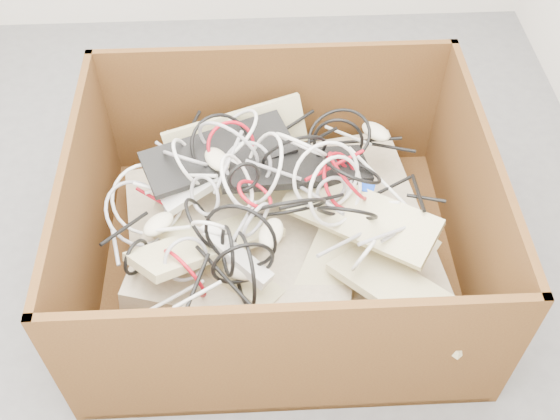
{
  "coord_description": "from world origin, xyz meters",
  "views": [
    {
      "loc": [
        0.14,
        -1.46,
        1.95
      ],
      "look_at": [
        0.2,
        -0.05,
        0.3
      ],
      "focal_mm": 42.45,
      "sensor_mm": 36.0,
      "label": 1
    }
  ],
  "objects_px": {
    "vga_plug": "(367,189)",
    "power_strip_left": "(203,186)",
    "cardboard_box": "(275,244)",
    "power_strip_right": "(235,255)"
  },
  "relations": [
    {
      "from": "cardboard_box",
      "to": "power_strip_left",
      "type": "xyz_separation_m",
      "value": [
        -0.23,
        0.09,
        0.21
      ]
    },
    {
      "from": "power_strip_left",
      "to": "vga_plug",
      "type": "height_order",
      "value": "power_strip_left"
    },
    {
      "from": "power_strip_right",
      "to": "vga_plug",
      "type": "bearing_deg",
      "value": 70.47
    },
    {
      "from": "cardboard_box",
      "to": "vga_plug",
      "type": "relative_size",
      "value": 28.74
    },
    {
      "from": "cardboard_box",
      "to": "vga_plug",
      "type": "distance_m",
      "value": 0.38
    },
    {
      "from": "cardboard_box",
      "to": "power_strip_left",
      "type": "height_order",
      "value": "cardboard_box"
    },
    {
      "from": "cardboard_box",
      "to": "power_strip_left",
      "type": "relative_size",
      "value": 4.58
    },
    {
      "from": "vga_plug",
      "to": "power_strip_left",
      "type": "bearing_deg",
      "value": -167.46
    },
    {
      "from": "cardboard_box",
      "to": "power_strip_right",
      "type": "distance_m",
      "value": 0.31
    },
    {
      "from": "cardboard_box",
      "to": "power_strip_left",
      "type": "distance_m",
      "value": 0.33
    }
  ]
}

